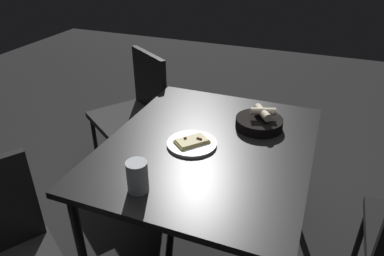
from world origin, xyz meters
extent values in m
plane|color=black|center=(0.00, 0.00, 0.00)|extent=(8.00, 8.00, 0.00)
cube|color=black|center=(0.00, 0.00, 0.69)|extent=(1.14, 0.95, 0.03)
cylinder|color=black|center=(-0.51, -0.41, 0.34)|extent=(0.04, 0.04, 0.68)
cylinder|color=black|center=(0.51, -0.41, 0.34)|extent=(0.04, 0.04, 0.68)
cylinder|color=black|center=(-0.51, 0.41, 0.34)|extent=(0.04, 0.04, 0.68)
cylinder|color=white|center=(0.04, -0.07, 0.71)|extent=(0.24, 0.24, 0.01)
cube|color=tan|center=(0.04, -0.07, 0.73)|extent=(0.17, 0.17, 0.01)
cube|color=beige|center=(0.04, -0.07, 0.73)|extent=(0.16, 0.15, 0.01)
sphere|color=brown|center=(0.03, -0.03, 0.74)|extent=(0.02, 0.02, 0.02)
sphere|color=brown|center=(0.02, -0.05, 0.74)|extent=(0.02, 0.02, 0.02)
sphere|color=brown|center=(0.05, -0.10, 0.74)|extent=(0.02, 0.02, 0.02)
cylinder|color=black|center=(-0.24, 0.19, 0.73)|extent=(0.24, 0.24, 0.05)
cylinder|color=beige|center=(-0.24, 0.20, 0.80)|extent=(0.07, 0.13, 0.04)
cylinder|color=beige|center=(-0.25, 0.20, 0.79)|extent=(0.13, 0.11, 0.04)
cylinder|color=#AD1414|center=(-0.19, 0.17, 0.73)|extent=(0.06, 0.06, 0.03)
cylinder|color=silver|center=(0.43, -0.14, 0.77)|extent=(0.08, 0.08, 0.13)
cylinder|color=orange|center=(0.43, -0.14, 0.75)|extent=(0.07, 0.07, 0.08)
cylinder|color=black|center=(-0.18, 0.78, 0.20)|extent=(0.03, 0.03, 0.41)
cube|color=#2A2A2A|center=(-0.54, -0.80, 0.43)|extent=(0.61, 0.61, 0.04)
cube|color=black|center=(-0.71, -0.69, 0.66)|extent=(0.26, 0.37, 0.42)
cylinder|color=black|center=(-0.49, -1.06, 0.20)|extent=(0.03, 0.03, 0.41)
cylinder|color=black|center=(-0.28, -0.75, 0.20)|extent=(0.03, 0.03, 0.41)
cylinder|color=black|center=(-0.81, -0.85, 0.20)|extent=(0.03, 0.03, 0.41)
cylinder|color=black|center=(-0.59, -0.53, 0.20)|extent=(0.03, 0.03, 0.41)
camera|label=1|loc=(1.37, 0.45, 1.60)|focal=33.24mm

